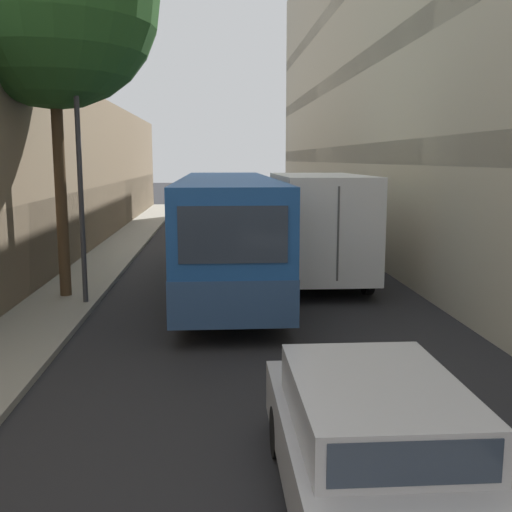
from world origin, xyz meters
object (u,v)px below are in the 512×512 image
object	(u,v)px
bus	(227,229)
panel_van	(205,212)
car_hatchback	(376,449)
street_lamp	(76,95)
box_truck	(315,223)

from	to	relation	value
bus	panel_van	distance (m)	12.20
car_hatchback	bus	size ratio (longest dim) A/B	0.37
car_hatchback	street_lamp	bearing A→B (deg)	117.93
bus	box_truck	xyz separation A→B (m)	(2.60, 0.88, 0.06)
box_truck	street_lamp	world-z (taller)	street_lamp
panel_van	box_truck	bearing A→B (deg)	-73.17
car_hatchback	box_truck	world-z (taller)	box_truck
bus	box_truck	bearing A→B (deg)	18.76
car_hatchback	street_lamp	xyz separation A→B (m)	(-4.70, 8.87, 4.25)
car_hatchback	street_lamp	size ratio (longest dim) A/B	0.62
bus	panel_van	xyz separation A→B (m)	(-0.81, 12.16, -0.58)
car_hatchback	street_lamp	world-z (taller)	street_lamp
car_hatchback	panel_van	size ratio (longest dim) A/B	0.92
street_lamp	car_hatchback	bearing A→B (deg)	-62.07
panel_van	car_hatchback	bearing A→B (deg)	-84.94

